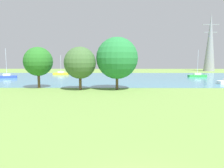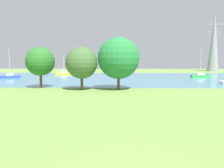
{
  "view_description": "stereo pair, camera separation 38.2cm",
  "coord_description": "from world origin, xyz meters",
  "px_view_note": "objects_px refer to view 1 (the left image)",
  "views": [
    {
      "loc": [
        -1.19,
        -7.2,
        4.97
      ],
      "look_at": [
        -1.39,
        14.31,
        2.49
      ],
      "focal_mm": 35.24,
      "sensor_mm": 36.0,
      "label": 1
    },
    {
      "loc": [
        -0.81,
        -7.19,
        4.97
      ],
      "look_at": [
        -1.39,
        14.31,
        2.49
      ],
      "focal_mm": 35.24,
      "sensor_mm": 36.0,
      "label": 2
    }
  ],
  "objects_px": {
    "sailboat_blue": "(7,76)",
    "tree_east_near": "(38,62)",
    "electricity_pylon": "(210,42)",
    "sailboat_green": "(197,75)",
    "sailboat_yellow": "(61,73)",
    "tree_west_far": "(117,58)",
    "tree_west_near": "(80,63)"
  },
  "relations": [
    {
      "from": "sailboat_green",
      "to": "electricity_pylon",
      "type": "bearing_deg",
      "value": 61.94
    },
    {
      "from": "sailboat_blue",
      "to": "sailboat_green",
      "type": "bearing_deg",
      "value": 3.88
    },
    {
      "from": "sailboat_yellow",
      "to": "tree_west_near",
      "type": "height_order",
      "value": "tree_west_near"
    },
    {
      "from": "sailboat_blue",
      "to": "electricity_pylon",
      "type": "xyz_separation_m",
      "value": [
        66.13,
        33.07,
        11.08
      ]
    },
    {
      "from": "tree_east_near",
      "to": "tree_west_near",
      "type": "height_order",
      "value": "tree_east_near"
    },
    {
      "from": "sailboat_blue",
      "to": "tree_east_near",
      "type": "relative_size",
      "value": 1.09
    },
    {
      "from": "sailboat_blue",
      "to": "electricity_pylon",
      "type": "distance_m",
      "value": 74.77
    },
    {
      "from": "electricity_pylon",
      "to": "tree_west_near",
      "type": "bearing_deg",
      "value": -128.77
    },
    {
      "from": "sailboat_blue",
      "to": "tree_east_near",
      "type": "bearing_deg",
      "value": -52.18
    },
    {
      "from": "sailboat_blue",
      "to": "electricity_pylon",
      "type": "relative_size",
      "value": 0.33
    },
    {
      "from": "tree_east_near",
      "to": "tree_west_near",
      "type": "bearing_deg",
      "value": -17.19
    },
    {
      "from": "sailboat_yellow",
      "to": "sailboat_blue",
      "type": "distance_m",
      "value": 16.02
    },
    {
      "from": "sailboat_green",
      "to": "tree_west_far",
      "type": "bearing_deg",
      "value": -132.26
    },
    {
      "from": "tree_west_near",
      "to": "sailboat_yellow",
      "type": "bearing_deg",
      "value": 108.56
    },
    {
      "from": "tree_west_near",
      "to": "electricity_pylon",
      "type": "distance_m",
      "value": 70.34
    },
    {
      "from": "tree_east_near",
      "to": "tree_west_far",
      "type": "bearing_deg",
      "value": -7.51
    },
    {
      "from": "tree_west_near",
      "to": "tree_west_far",
      "type": "distance_m",
      "value": 5.94
    },
    {
      "from": "sailboat_green",
      "to": "tree_east_near",
      "type": "height_order",
      "value": "sailboat_green"
    },
    {
      "from": "sailboat_green",
      "to": "sailboat_blue",
      "type": "bearing_deg",
      "value": -176.12
    },
    {
      "from": "tree_east_near",
      "to": "electricity_pylon",
      "type": "xyz_separation_m",
      "value": [
        51.24,
        52.26,
        7.05
      ]
    },
    {
      "from": "tree_east_near",
      "to": "electricity_pylon",
      "type": "bearing_deg",
      "value": 45.56
    },
    {
      "from": "sailboat_green",
      "to": "tree_east_near",
      "type": "bearing_deg",
      "value": -147.47
    },
    {
      "from": "sailboat_blue",
      "to": "tree_west_near",
      "type": "bearing_deg",
      "value": -43.9
    },
    {
      "from": "sailboat_green",
      "to": "tree_west_near",
      "type": "height_order",
      "value": "sailboat_green"
    },
    {
      "from": "tree_west_near",
      "to": "electricity_pylon",
      "type": "height_order",
      "value": "electricity_pylon"
    },
    {
      "from": "electricity_pylon",
      "to": "sailboat_blue",
      "type": "bearing_deg",
      "value": -153.43
    },
    {
      "from": "sailboat_yellow",
      "to": "sailboat_green",
      "type": "relative_size",
      "value": 0.82
    },
    {
      "from": "tree_west_far",
      "to": "sailboat_yellow",
      "type": "bearing_deg",
      "value": 117.62
    },
    {
      "from": "sailboat_yellow",
      "to": "electricity_pylon",
      "type": "distance_m",
      "value": 60.02
    },
    {
      "from": "sailboat_yellow",
      "to": "sailboat_green",
      "type": "xyz_separation_m",
      "value": [
        39.03,
        -7.96,
        0.02
      ]
    },
    {
      "from": "tree_east_near",
      "to": "tree_west_far",
      "type": "distance_m",
      "value": 13.43
    },
    {
      "from": "sailboat_yellow",
      "to": "tree_east_near",
      "type": "distance_m",
      "value": 31.03
    }
  ]
}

